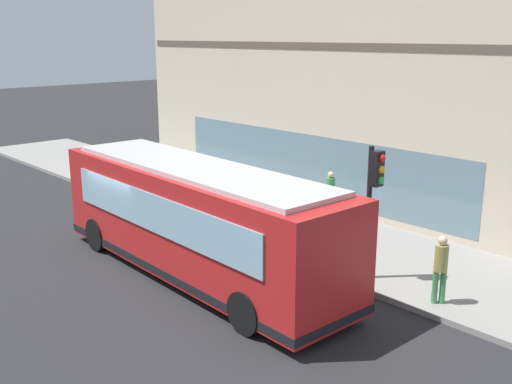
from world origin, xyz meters
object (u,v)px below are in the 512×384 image
Objects in this scene: traffic_light_near_corner at (374,188)px; fire_hydrant at (270,194)px; pedestrian_near_building_entrance at (441,265)px; city_bus_nearside at (196,221)px; pedestrian_walking_along_curb at (330,191)px.

traffic_light_near_corner is 7.98m from fire_hydrant.
fire_hydrant is at bearing 70.60° from pedestrian_near_building_entrance.
city_bus_nearside is 4.75m from traffic_light_near_corner.
traffic_light_near_corner is (2.92, -3.59, 1.06)m from city_bus_nearside.
pedestrian_near_building_entrance is at bearing -118.61° from pedestrian_walking_along_curb.
city_bus_nearside reaches higher than pedestrian_walking_along_curb.
pedestrian_near_building_entrance is (0.01, -2.01, -1.49)m from traffic_light_near_corner.
pedestrian_walking_along_curb is at bearing 6.00° from city_bus_nearside.
pedestrian_walking_along_curb is at bearing -84.92° from fire_hydrant.
traffic_light_near_corner reaches higher than city_bus_nearside.
fire_hydrant is (6.11, 3.41, -1.04)m from city_bus_nearside.
pedestrian_near_building_entrance is (-3.17, -9.01, 0.61)m from fire_hydrant.
traffic_light_near_corner is 4.78× the size of fire_hydrant.
pedestrian_near_building_entrance is at bearing -62.36° from city_bus_nearside.
city_bus_nearside is 13.67× the size of fire_hydrant.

